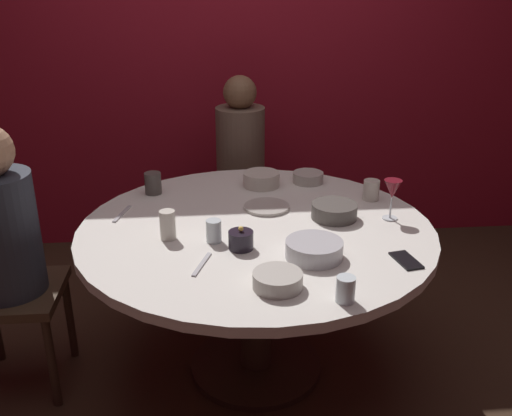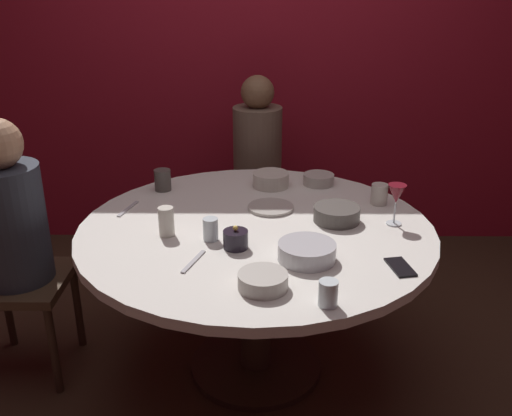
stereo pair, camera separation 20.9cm
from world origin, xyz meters
The scene contains 21 objects.
ground_plane centered at (0.00, 0.00, 0.00)m, with size 8.00×8.00×0.00m, color #382619.
back_wall centered at (0.00, 1.49, 1.30)m, with size 6.00×0.10×2.60m, color maroon.
dining_table centered at (0.00, 0.00, 0.59)m, with size 1.48×1.48×0.72m.
seated_diner_left centered at (-1.03, 0.00, 0.73)m, with size 0.40×0.40×1.18m.
seated_diner_back centered at (0.00, 1.02, 0.72)m, with size 0.40×0.40×1.18m.
candle_holder centered at (-0.08, -0.21, 0.76)m, with size 0.10×0.10×0.09m.
wine_glass centered at (0.58, 0.02, 0.85)m, with size 0.08×0.08×0.18m.
dinner_plate centered at (0.06, 0.18, 0.73)m, with size 0.21×0.21×0.01m, color #B2ADA3.
cell_phone centered at (0.52, -0.36, 0.73)m, with size 0.07×0.14×0.01m, color black.
bowl_serving_large centered at (0.19, -0.30, 0.76)m, with size 0.21×0.21×0.06m, color #B7B7BC.
bowl_salad_center centered at (0.34, 0.05, 0.76)m, with size 0.20×0.20×0.07m, color #4C4742.
bowl_small_white centered at (0.03, -0.51, 0.75)m, with size 0.17×0.17×0.05m, color #B2ADA3.
bowl_sauce_side centered at (0.07, 0.48, 0.76)m, with size 0.18×0.18×0.07m, color beige.
bowl_rice_portion centered at (0.31, 0.51, 0.75)m, with size 0.15×0.15×0.05m, color #B2ADA3.
cup_near_candle centered at (-0.36, -0.09, 0.78)m, with size 0.06×0.06×0.12m, color beige.
cup_by_left_diner centered at (-0.18, -0.14, 0.77)m, with size 0.06×0.06×0.09m, color silver.
cup_by_right_diner centered at (0.23, -0.61, 0.77)m, with size 0.06×0.06×0.09m, color silver.
cup_center_front centered at (0.56, 0.25, 0.77)m, with size 0.07×0.07×0.09m, color beige.
cup_far_edge centered at (-0.45, 0.42, 0.77)m, with size 0.08×0.08×0.10m, color #4C4742.
fork_near_plate centered at (-0.23, -0.33, 0.73)m, with size 0.02×0.18×0.01m, color #B7B7BC.
knife_near_plate centered at (-0.57, 0.17, 0.73)m, with size 0.02×0.18×0.01m, color #B7B7BC.
Camera 2 is at (0.02, -2.16, 1.69)m, focal length 39.76 mm.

